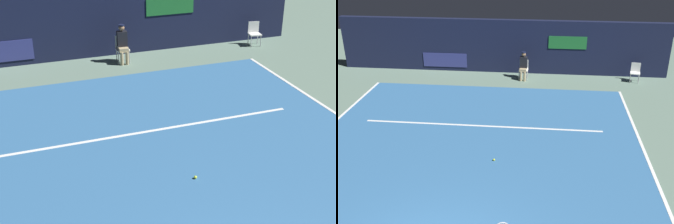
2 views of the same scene
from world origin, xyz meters
TOP-DOWN VIEW (x-y plane):
  - ground_plane at (0.00, 5.04)m, footprint 32.54×32.54m
  - court_surface at (0.00, 5.04)m, footprint 11.09×12.07m
  - line_sideline_left at (5.50, 5.04)m, footprint 0.10×12.07m
  - line_service at (0.00, 7.15)m, footprint 8.65×0.10m
  - back_wall at (-0.00, 13.29)m, footprint 16.02×0.33m
  - line_judge_on_chair at (1.17, 12.26)m, footprint 0.46×0.54m
  - courtside_chair_near at (6.37, 12.49)m, footprint 0.50×0.48m
  - tennis_ball at (0.75, 4.83)m, footprint 0.07×0.07m

SIDE VIEW (x-z plane):
  - ground_plane at x=0.00m, z-range 0.00..0.00m
  - court_surface at x=0.00m, z-range 0.00..0.01m
  - line_sideline_left at x=5.50m, z-range 0.01..0.02m
  - line_service at x=0.00m, z-range 0.01..0.02m
  - tennis_ball at x=0.75m, z-range 0.01..0.08m
  - courtside_chair_near at x=6.37m, z-range 0.06..0.94m
  - line_judge_on_chair at x=1.17m, z-range 0.03..1.35m
  - back_wall at x=0.00m, z-range 0.00..2.60m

